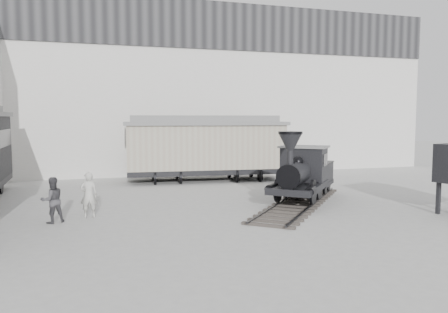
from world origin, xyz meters
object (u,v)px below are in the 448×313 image
object	(u,v)px
boxcar	(206,147)
visitor_b	(52,200)
visitor_a	(89,195)
locomotive	(302,176)

from	to	relation	value
boxcar	visitor_b	distance (m)	11.45
boxcar	visitor_a	size ratio (longest dim) A/B	5.64
visitor_a	visitor_b	distance (m)	1.30
locomotive	boxcar	size ratio (longest dim) A/B	0.82
boxcar	visitor_b	size ratio (longest dim) A/B	5.90
locomotive	boxcar	distance (m)	7.93
visitor_a	visitor_b	world-z (taller)	visitor_a
boxcar	visitor_a	distance (m)	10.30
boxcar	visitor_b	xyz separation A→B (m)	(-7.63, -8.46, -1.18)
boxcar	visitor_b	world-z (taller)	boxcar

